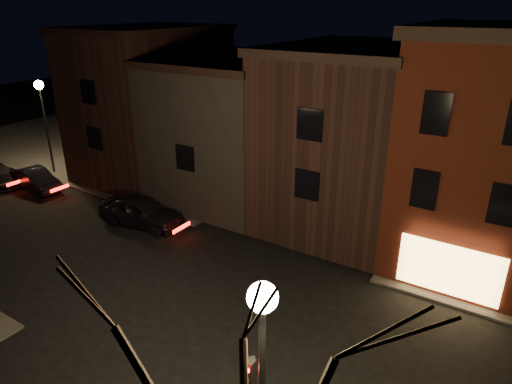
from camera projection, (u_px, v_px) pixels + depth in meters
ground at (210, 303)px, 18.67m from camera, size 120.00×120.00×0.00m
sidewalk_far_left at (174, 129)px, 44.15m from camera, size 30.00×30.00×0.12m
corner_building at (483, 150)px, 20.00m from camera, size 6.50×8.50×10.50m
row_building_a at (350, 136)px, 24.24m from camera, size 7.30×10.30×9.40m
row_building_b at (238, 127)px, 28.03m from camera, size 7.80×10.30×8.40m
row_building_c at (152, 102)px, 31.34m from camera, size 7.30×10.30×9.90m
street_lamp_near at (262, 345)px, 8.93m from camera, size 0.60×0.60×6.48m
street_lamp_far at (42, 102)px, 30.94m from camera, size 0.60×0.60×6.48m
parked_car_a at (141, 211)px, 24.98m from camera, size 5.04×2.56×1.64m
parked_car_b at (36, 179)px, 29.82m from camera, size 4.36×2.00×1.38m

